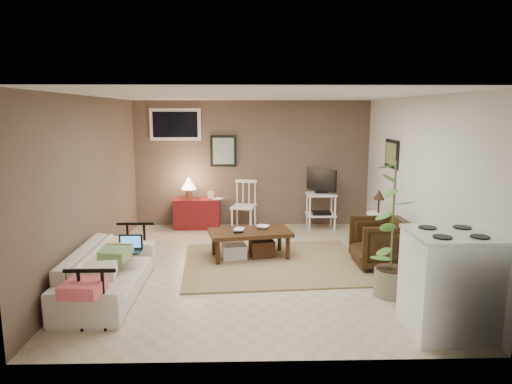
{
  "coord_description": "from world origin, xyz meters",
  "views": [
    {
      "loc": [
        -0.15,
        -6.23,
        2.19
      ],
      "look_at": [
        0.02,
        0.35,
        1.03
      ],
      "focal_mm": 32.0,
      "sensor_mm": 36.0,
      "label": 1
    }
  ],
  "objects_px": {
    "sofa": "(108,264)",
    "side_table": "(378,212)",
    "spindle_chair": "(244,207)",
    "stove": "(449,283)",
    "potted_plant": "(393,225)",
    "red_console": "(196,210)",
    "armchair": "(381,241)",
    "tv_stand": "(321,197)",
    "coffee_table": "(250,242)"
  },
  "relations": [
    {
      "from": "armchair",
      "to": "potted_plant",
      "type": "distance_m",
      "value": 1.19
    },
    {
      "from": "sofa",
      "to": "armchair",
      "type": "height_order",
      "value": "sofa"
    },
    {
      "from": "stove",
      "to": "spindle_chair",
      "type": "bearing_deg",
      "value": 116.22
    },
    {
      "from": "spindle_chair",
      "to": "potted_plant",
      "type": "height_order",
      "value": "potted_plant"
    },
    {
      "from": "red_console",
      "to": "armchair",
      "type": "distance_m",
      "value": 3.63
    },
    {
      "from": "armchair",
      "to": "potted_plant",
      "type": "xyz_separation_m",
      "value": [
        -0.2,
        -1.06,
        0.5
      ]
    },
    {
      "from": "sofa",
      "to": "tv_stand",
      "type": "xyz_separation_m",
      "value": [
        3.09,
        3.06,
        0.22
      ]
    },
    {
      "from": "coffee_table",
      "to": "stove",
      "type": "xyz_separation_m",
      "value": [
        1.95,
        -2.38,
        0.26
      ]
    },
    {
      "from": "stove",
      "to": "red_console",
      "type": "bearing_deg",
      "value": 124.81
    },
    {
      "from": "coffee_table",
      "to": "potted_plant",
      "type": "distance_m",
      "value": 2.3
    },
    {
      "from": "spindle_chair",
      "to": "stove",
      "type": "relative_size",
      "value": 0.88
    },
    {
      "from": "spindle_chair",
      "to": "stove",
      "type": "bearing_deg",
      "value": -63.78
    },
    {
      "from": "side_table",
      "to": "stove",
      "type": "height_order",
      "value": "stove"
    },
    {
      "from": "sofa",
      "to": "side_table",
      "type": "height_order",
      "value": "side_table"
    },
    {
      "from": "sofa",
      "to": "armchair",
      "type": "distance_m",
      "value": 3.7
    },
    {
      "from": "potted_plant",
      "to": "spindle_chair",
      "type": "bearing_deg",
      "value": 118.57
    },
    {
      "from": "coffee_table",
      "to": "spindle_chair",
      "type": "height_order",
      "value": "spindle_chair"
    },
    {
      "from": "tv_stand",
      "to": "spindle_chair",
      "type": "bearing_deg",
      "value": 179.27
    },
    {
      "from": "red_console",
      "to": "spindle_chair",
      "type": "distance_m",
      "value": 0.91
    },
    {
      "from": "coffee_table",
      "to": "side_table",
      "type": "xyz_separation_m",
      "value": [
        2.08,
        0.48,
        0.34
      ]
    },
    {
      "from": "potted_plant",
      "to": "stove",
      "type": "xyz_separation_m",
      "value": [
        0.28,
        -0.92,
        -0.36
      ]
    },
    {
      "from": "tv_stand",
      "to": "armchair",
      "type": "xyz_separation_m",
      "value": [
        0.5,
        -2.14,
        -0.22
      ]
    },
    {
      "from": "sofa",
      "to": "side_table",
      "type": "relative_size",
      "value": 2.02
    },
    {
      "from": "side_table",
      "to": "stove",
      "type": "distance_m",
      "value": 2.86
    },
    {
      "from": "red_console",
      "to": "tv_stand",
      "type": "xyz_separation_m",
      "value": [
        2.35,
        -0.11,
        0.26
      ]
    },
    {
      "from": "armchair",
      "to": "stove",
      "type": "xyz_separation_m",
      "value": [
        0.09,
        -1.98,
        0.14
      ]
    },
    {
      "from": "side_table",
      "to": "armchair",
      "type": "bearing_deg",
      "value": -103.62
    },
    {
      "from": "red_console",
      "to": "potted_plant",
      "type": "distance_m",
      "value": 4.28
    },
    {
      "from": "potted_plant",
      "to": "armchair",
      "type": "bearing_deg",
      "value": 79.56
    },
    {
      "from": "sofa",
      "to": "red_console",
      "type": "relative_size",
      "value": 1.97
    },
    {
      "from": "red_console",
      "to": "potted_plant",
      "type": "relative_size",
      "value": 0.6
    },
    {
      "from": "spindle_chair",
      "to": "side_table",
      "type": "xyz_separation_m",
      "value": [
        2.16,
        -1.28,
        0.17
      ]
    },
    {
      "from": "spindle_chair",
      "to": "sofa",
      "type": "bearing_deg",
      "value": -117.93
    },
    {
      "from": "coffee_table",
      "to": "armchair",
      "type": "bearing_deg",
      "value": -12.16
    },
    {
      "from": "armchair",
      "to": "stove",
      "type": "relative_size",
      "value": 0.73
    },
    {
      "from": "stove",
      "to": "coffee_table",
      "type": "bearing_deg",
      "value": 129.38
    },
    {
      "from": "red_console",
      "to": "tv_stand",
      "type": "distance_m",
      "value": 2.37
    },
    {
      "from": "red_console",
      "to": "potted_plant",
      "type": "xyz_separation_m",
      "value": [
        2.65,
        -3.31,
        0.54
      ]
    },
    {
      "from": "spindle_chair",
      "to": "potted_plant",
      "type": "xyz_separation_m",
      "value": [
        1.75,
        -3.22,
        0.45
      ]
    },
    {
      "from": "sofa",
      "to": "spindle_chair",
      "type": "relative_size",
      "value": 2.13
    },
    {
      "from": "red_console",
      "to": "tv_stand",
      "type": "relative_size",
      "value": 0.87
    },
    {
      "from": "red_console",
      "to": "potted_plant",
      "type": "height_order",
      "value": "potted_plant"
    },
    {
      "from": "side_table",
      "to": "stove",
      "type": "xyz_separation_m",
      "value": [
        -0.13,
        -2.86,
        -0.08
      ]
    },
    {
      "from": "stove",
      "to": "side_table",
      "type": "bearing_deg",
      "value": 87.49
    },
    {
      "from": "coffee_table",
      "to": "sofa",
      "type": "height_order",
      "value": "sofa"
    },
    {
      "from": "spindle_chair",
      "to": "stove",
      "type": "xyz_separation_m",
      "value": [
        2.04,
        -4.14,
        0.09
      ]
    },
    {
      "from": "armchair",
      "to": "tv_stand",
      "type": "bearing_deg",
      "value": -168.3
    },
    {
      "from": "stove",
      "to": "tv_stand",
      "type": "bearing_deg",
      "value": 98.11
    },
    {
      "from": "potted_plant",
      "to": "stove",
      "type": "bearing_deg",
      "value": -72.79
    },
    {
      "from": "coffee_table",
      "to": "armchair",
      "type": "height_order",
      "value": "armchair"
    }
  ]
}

